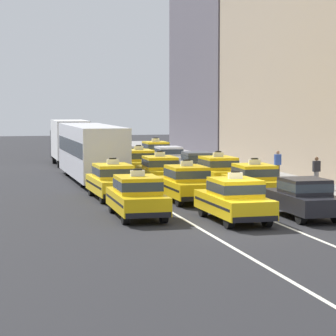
% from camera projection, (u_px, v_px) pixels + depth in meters
% --- Properties ---
extents(ground_plane, '(160.00, 160.00, 0.00)m').
position_uv_depth(ground_plane, '(247.00, 229.00, 27.35)').
color(ground_plane, '#232326').
extents(lane_stripe_left_center, '(0.14, 80.00, 0.01)m').
position_uv_depth(lane_stripe_left_center, '(112.00, 177.00, 46.33)').
color(lane_stripe_left_center, silver).
rests_on(lane_stripe_left_center, ground).
extents(lane_stripe_center_right, '(0.14, 80.00, 0.01)m').
position_uv_depth(lane_stripe_center_right, '(163.00, 176.00, 47.09)').
color(lane_stripe_center_right, silver).
rests_on(lane_stripe_center_right, ground).
extents(sidewalk_curb, '(4.00, 90.00, 0.15)m').
position_uv_depth(sidewalk_curb, '(278.00, 181.00, 43.55)').
color(sidewalk_curb, gray).
rests_on(sidewalk_curb, ground).
extents(taxi_left_nearest, '(1.85, 4.57, 1.96)m').
position_uv_depth(taxi_left_nearest, '(137.00, 196.00, 29.95)').
color(taxi_left_nearest, black).
rests_on(taxi_left_nearest, ground).
extents(taxi_left_second, '(1.95, 4.61, 1.96)m').
position_uv_depth(taxi_left_second, '(112.00, 181.00, 35.78)').
color(taxi_left_second, black).
rests_on(taxi_left_second, ground).
extents(bus_left_third, '(2.66, 11.23, 3.22)m').
position_uv_depth(bus_left_third, '(91.00, 149.00, 44.30)').
color(bus_left_third, black).
rests_on(bus_left_third, ground).
extents(box_truck_left_fourth, '(2.31, 6.96, 3.27)m').
position_uv_depth(box_truck_left_fourth, '(69.00, 141.00, 55.47)').
color(box_truck_left_fourth, black).
rests_on(box_truck_left_fourth, ground).
extents(taxi_center_nearest, '(1.92, 4.60, 1.96)m').
position_uv_depth(taxi_center_nearest, '(234.00, 199.00, 28.99)').
color(taxi_center_nearest, black).
rests_on(taxi_center_nearest, ground).
extents(taxi_center_second, '(1.92, 4.60, 1.96)m').
position_uv_depth(taxi_center_second, '(186.00, 183.00, 34.79)').
color(taxi_center_second, black).
rests_on(taxi_center_second, ground).
extents(taxi_center_third, '(1.92, 4.60, 1.96)m').
position_uv_depth(taxi_center_third, '(159.00, 171.00, 40.94)').
color(taxi_center_third, black).
rests_on(taxi_center_third, ground).
extents(taxi_center_fourth, '(1.87, 4.58, 1.96)m').
position_uv_depth(taxi_center_fourth, '(138.00, 162.00, 46.68)').
color(taxi_center_fourth, black).
rests_on(taxi_center_fourth, ground).
extents(sedan_center_fifth, '(1.88, 4.35, 1.58)m').
position_uv_depth(sedan_center_fifth, '(121.00, 156.00, 52.68)').
color(sedan_center_fifth, black).
rests_on(sedan_center_fifth, ground).
extents(sedan_right_nearest, '(1.77, 4.30, 1.58)m').
position_uv_depth(sedan_right_nearest, '(304.00, 197.00, 29.88)').
color(sedan_right_nearest, black).
rests_on(sedan_right_nearest, ground).
extents(taxi_right_second, '(1.91, 4.60, 1.96)m').
position_uv_depth(taxi_right_second, '(254.00, 181.00, 35.66)').
color(taxi_right_second, black).
rests_on(taxi_right_second, ground).
extents(taxi_right_third, '(1.92, 4.60, 1.96)m').
position_uv_depth(taxi_right_third, '(217.00, 171.00, 40.75)').
color(taxi_right_third, black).
rests_on(taxi_right_third, ground).
extents(sedan_right_fourth, '(1.89, 4.35, 1.58)m').
position_uv_depth(sedan_right_fourth, '(197.00, 164.00, 45.75)').
color(sedan_right_fourth, black).
rests_on(sedan_right_fourth, ground).
extents(sedan_right_fifth, '(1.77, 4.30, 1.58)m').
position_uv_depth(sedan_right_fifth, '(168.00, 157.00, 51.55)').
color(sedan_right_fifth, black).
rests_on(sedan_right_fifth, ground).
extents(taxi_right_sixth, '(1.87, 4.58, 1.96)m').
position_uv_depth(taxi_right_sixth, '(155.00, 152.00, 56.51)').
color(taxi_right_sixth, black).
rests_on(taxi_right_sixth, ground).
extents(pedestrian_mid_block, '(0.36, 0.24, 1.66)m').
position_uv_depth(pedestrian_mid_block, '(278.00, 165.00, 43.33)').
color(pedestrian_mid_block, '#473828').
rests_on(pedestrian_mid_block, sidewalk_curb).
extents(pedestrian_by_storefront, '(0.36, 0.24, 1.64)m').
position_uv_depth(pedestrian_by_storefront, '(316.00, 173.00, 38.75)').
color(pedestrian_by_storefront, slate).
rests_on(pedestrian_by_storefront, sidewalk_curb).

